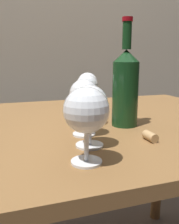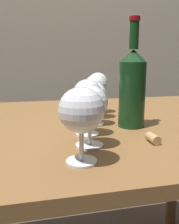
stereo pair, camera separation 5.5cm
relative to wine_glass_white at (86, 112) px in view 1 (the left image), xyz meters
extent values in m
cube|color=brown|center=(0.10, 0.31, -0.12)|extent=(1.21, 0.85, 0.03)
cylinder|color=brown|center=(0.64, 0.68, -0.47)|extent=(0.06, 0.06, 0.69)
cylinder|color=white|center=(0.00, 0.00, -0.10)|extent=(0.06, 0.06, 0.00)
cylinder|color=white|center=(0.00, 0.00, -0.06)|extent=(0.01, 0.01, 0.07)
sphere|color=white|center=(0.00, 0.00, 0.00)|extent=(0.09, 0.09, 0.09)
ellipsoid|color=beige|center=(0.00, 0.00, 0.00)|extent=(0.08, 0.08, 0.04)
cylinder|color=white|center=(0.04, 0.09, -0.10)|extent=(0.06, 0.06, 0.00)
cylinder|color=white|center=(0.04, 0.09, -0.06)|extent=(0.01, 0.01, 0.07)
sphere|color=white|center=(0.04, 0.09, 0.00)|extent=(0.08, 0.08, 0.08)
ellipsoid|color=gold|center=(0.04, 0.09, 0.00)|extent=(0.07, 0.07, 0.04)
cylinder|color=white|center=(0.05, 0.17, -0.10)|extent=(0.06, 0.06, 0.00)
cylinder|color=white|center=(0.05, 0.17, -0.06)|extent=(0.01, 0.01, 0.08)
sphere|color=white|center=(0.05, 0.17, 0.01)|extent=(0.07, 0.07, 0.07)
ellipsoid|color=#EACC66|center=(0.05, 0.17, 0.01)|extent=(0.06, 0.06, 0.03)
cylinder|color=white|center=(0.09, 0.27, -0.10)|extent=(0.06, 0.06, 0.00)
cylinder|color=white|center=(0.09, 0.27, -0.07)|extent=(0.01, 0.01, 0.06)
sphere|color=white|center=(0.09, 0.27, -0.01)|extent=(0.07, 0.07, 0.07)
ellipsoid|color=pink|center=(0.09, 0.27, -0.01)|extent=(0.07, 0.07, 0.02)
cylinder|color=white|center=(0.12, 0.35, -0.10)|extent=(0.06, 0.06, 0.00)
cylinder|color=white|center=(0.12, 0.35, -0.06)|extent=(0.01, 0.01, 0.08)
sphere|color=white|center=(0.12, 0.35, 0.01)|extent=(0.07, 0.07, 0.07)
ellipsoid|color=#380711|center=(0.12, 0.35, 0.00)|extent=(0.07, 0.07, 0.03)
cylinder|color=white|center=(0.14, 0.43, -0.10)|extent=(0.07, 0.07, 0.00)
cylinder|color=white|center=(0.14, 0.43, -0.06)|extent=(0.01, 0.01, 0.08)
sphere|color=white|center=(0.14, 0.43, 0.01)|extent=(0.07, 0.07, 0.07)
ellipsoid|color=#470A16|center=(0.14, 0.43, 0.01)|extent=(0.06, 0.06, 0.03)
cylinder|color=#143819|center=(0.19, 0.23, -0.01)|extent=(0.08, 0.08, 0.19)
cone|color=#143819|center=(0.19, 0.23, 0.10)|extent=(0.08, 0.08, 0.03)
cylinder|color=#143819|center=(0.19, 0.23, 0.16)|extent=(0.03, 0.03, 0.08)
cylinder|color=maroon|center=(0.19, 0.23, 0.20)|extent=(0.03, 0.03, 0.01)
cylinder|color=tan|center=(0.19, 0.08, -0.09)|extent=(0.02, 0.04, 0.02)
camera|label=1|loc=(-0.14, -0.43, 0.10)|focal=39.77mm
camera|label=2|loc=(-0.08, -0.44, 0.10)|focal=39.77mm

